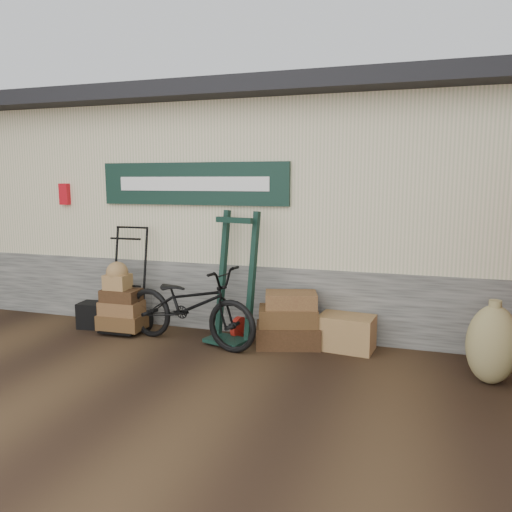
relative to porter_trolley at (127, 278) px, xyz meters
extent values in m
plane|color=black|center=(1.13, -0.64, -0.71)|extent=(80.00, 80.00, 0.00)
cube|color=#4C4C47|center=(1.13, 2.11, -0.26)|extent=(14.00, 3.54, 0.90)
cube|color=#BBBA89|center=(1.13, 2.11, 1.24)|extent=(14.00, 3.50, 2.10)
cube|color=black|center=(1.13, 1.96, 2.39)|extent=(14.40, 4.10, 0.20)
cube|color=black|center=(0.83, 0.33, 1.24)|extent=(2.60, 0.06, 0.55)
cube|color=white|center=(0.83, 0.29, 1.24)|extent=(2.10, 0.01, 0.18)
cube|color=red|center=(-1.17, 0.33, 1.09)|extent=(0.14, 0.10, 0.30)
cube|color=olive|center=(2.90, 0.11, -0.50)|extent=(0.68, 0.48, 0.41)
cube|color=black|center=(-0.53, -0.05, -0.53)|extent=(0.38, 0.33, 0.35)
imported|color=black|center=(1.04, -0.28, -0.16)|extent=(0.99, 1.96, 1.09)
ellipsoid|color=olive|center=(4.39, -0.47, -0.31)|extent=(0.55, 0.49, 0.79)
camera|label=1|loc=(3.62, -5.66, 1.29)|focal=35.00mm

